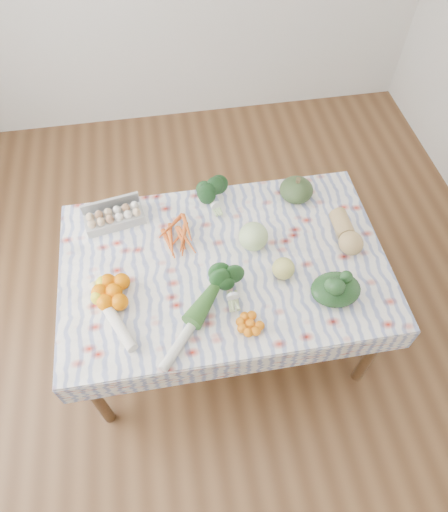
{
  "coord_description": "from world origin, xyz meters",
  "views": [
    {
      "loc": [
        -0.22,
        -1.3,
        2.67
      ],
      "look_at": [
        0.0,
        0.0,
        0.82
      ],
      "focal_mm": 32.0,
      "sensor_mm": 36.0,
      "label": 1
    }
  ],
  "objects_px": {
    "butternut_squash": "(346,231)",
    "grapefruit": "(283,268)",
    "dining_table": "(224,272)",
    "kabocha_squash": "(296,190)",
    "egg_carton": "(115,218)",
    "cabbage": "(253,236)"
  },
  "relations": [
    {
      "from": "butternut_squash",
      "to": "grapefruit",
      "type": "bearing_deg",
      "value": -156.62
    },
    {
      "from": "dining_table",
      "to": "butternut_squash",
      "type": "bearing_deg",
      "value": 4.08
    },
    {
      "from": "kabocha_squash",
      "to": "grapefruit",
      "type": "xyz_separation_m",
      "value": [
        -0.2,
        -0.5,
        -0.01
      ]
    },
    {
      "from": "egg_carton",
      "to": "grapefruit",
      "type": "bearing_deg",
      "value": -40.48
    },
    {
      "from": "cabbage",
      "to": "butternut_squash",
      "type": "bearing_deg",
      "value": -4.34
    },
    {
      "from": "kabocha_squash",
      "to": "cabbage",
      "type": "bearing_deg",
      "value": -136.19
    },
    {
      "from": "grapefruit",
      "to": "butternut_squash",
      "type": "bearing_deg",
      "value": 23.99
    },
    {
      "from": "kabocha_squash",
      "to": "cabbage",
      "type": "xyz_separation_m",
      "value": [
        -0.31,
        -0.29,
        0.01
      ]
    },
    {
      "from": "butternut_squash",
      "to": "egg_carton",
      "type": "bearing_deg",
      "value": 164.95
    },
    {
      "from": "dining_table",
      "to": "cabbage",
      "type": "bearing_deg",
      "value": 26.64
    },
    {
      "from": "dining_table",
      "to": "egg_carton",
      "type": "height_order",
      "value": "egg_carton"
    },
    {
      "from": "kabocha_squash",
      "to": "butternut_squash",
      "type": "xyz_separation_m",
      "value": [
        0.18,
        -0.33,
        0.0
      ]
    },
    {
      "from": "egg_carton",
      "to": "butternut_squash",
      "type": "height_order",
      "value": "butternut_squash"
    },
    {
      "from": "kabocha_squash",
      "to": "cabbage",
      "type": "height_order",
      "value": "cabbage"
    },
    {
      "from": "kabocha_squash",
      "to": "butternut_squash",
      "type": "height_order",
      "value": "butternut_squash"
    },
    {
      "from": "kabocha_squash",
      "to": "grapefruit",
      "type": "height_order",
      "value": "kabocha_squash"
    },
    {
      "from": "egg_carton",
      "to": "cabbage",
      "type": "distance_m",
      "value": 0.75
    },
    {
      "from": "cabbage",
      "to": "kabocha_squash",
      "type": "bearing_deg",
      "value": 43.81
    },
    {
      "from": "kabocha_squash",
      "to": "cabbage",
      "type": "relative_size",
      "value": 1.23
    },
    {
      "from": "egg_carton",
      "to": "butternut_squash",
      "type": "relative_size",
      "value": 1.17
    },
    {
      "from": "cabbage",
      "to": "butternut_squash",
      "type": "distance_m",
      "value": 0.49
    },
    {
      "from": "grapefruit",
      "to": "dining_table",
      "type": "bearing_deg",
      "value": 156.22
    }
  ]
}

